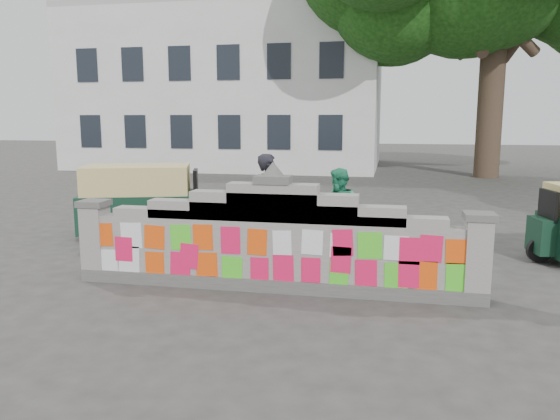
# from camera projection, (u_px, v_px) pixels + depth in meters

# --- Properties ---
(ground) EXTENTS (100.00, 100.00, 0.00)m
(ground) POSITION_uv_depth(u_px,v_px,m) (273.00, 289.00, 8.58)
(ground) COLOR #383533
(ground) RESTS_ON ground
(parapet_wall) EXTENTS (6.48, 0.44, 2.01)m
(parapet_wall) POSITION_uv_depth(u_px,v_px,m) (273.00, 243.00, 8.45)
(parapet_wall) COLOR #4C4C49
(parapet_wall) RESTS_ON ground
(building) EXTENTS (16.00, 10.00, 8.90)m
(building) POSITION_uv_depth(u_px,v_px,m) (234.00, 93.00, 30.53)
(building) COLOR silver
(building) RESTS_ON ground
(cyclist_bike) EXTENTS (2.01, 0.74, 1.05)m
(cyclist_bike) POSITION_uv_depth(u_px,v_px,m) (269.00, 235.00, 10.12)
(cyclist_bike) COLOR black
(cyclist_bike) RESTS_ON ground
(cyclist_rider) EXTENTS (0.44, 0.66, 1.78)m
(cyclist_rider) POSITION_uv_depth(u_px,v_px,m) (269.00, 215.00, 10.06)
(cyclist_rider) COLOR black
(cyclist_rider) RESTS_ON ground
(pedestrian) EXTENTS (1.00, 1.05, 1.70)m
(pedestrian) POSITION_uv_depth(u_px,v_px,m) (339.00, 211.00, 10.74)
(pedestrian) COLOR #2A9C6D
(pedestrian) RESTS_ON ground
(rickshaw_left) EXTENTS (3.00, 2.05, 1.61)m
(rickshaw_left) POSITION_uv_depth(u_px,v_px,m) (142.00, 200.00, 12.34)
(rickshaw_left) COLOR #103121
(rickshaw_left) RESTS_ON ground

